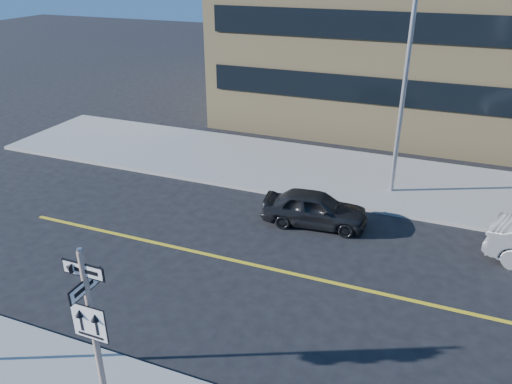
% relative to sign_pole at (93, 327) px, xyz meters
% --- Properties ---
extents(ground, '(120.00, 120.00, 0.00)m').
position_rel_sign_pole_xyz_m(ground, '(0.00, 2.51, -2.44)').
color(ground, black).
rests_on(ground, ground).
extents(sign_pole, '(0.92, 0.92, 4.06)m').
position_rel_sign_pole_xyz_m(sign_pole, '(0.00, 0.00, 0.00)').
color(sign_pole, beige).
rests_on(sign_pole, near_sidewalk).
extents(parked_car_a, '(1.90, 3.92, 1.29)m').
position_rel_sign_pole_xyz_m(parked_car_a, '(1.76, 9.83, -1.79)').
color(parked_car_a, black).
rests_on(parked_car_a, ground).
extents(streetlight_a, '(0.55, 2.25, 8.00)m').
position_rel_sign_pole_xyz_m(streetlight_a, '(4.00, 13.27, 2.32)').
color(streetlight_a, gray).
rests_on(streetlight_a, far_sidewalk).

